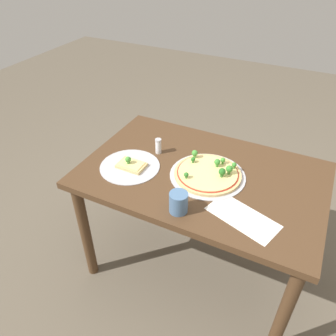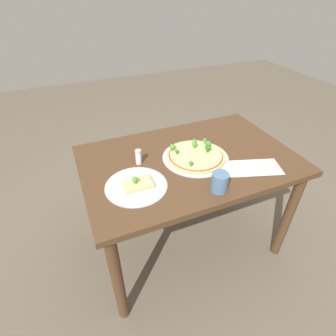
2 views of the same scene
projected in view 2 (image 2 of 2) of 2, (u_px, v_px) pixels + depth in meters
The scene contains 7 objects.
ground_plane at pixel (184, 240), 1.97m from camera, with size 8.00×8.00×0.00m, color brown.
dining_table at pixel (188, 172), 1.59m from camera, with size 1.23×0.80×0.74m.
pizza_tray_whole at pixel (196, 155), 1.52m from camera, with size 0.39×0.39×0.07m.
pizza_tray_slice at pixel (137, 185), 1.32m from camera, with size 0.32×0.32×0.06m.
drinking_cup at pixel (220, 182), 1.27m from camera, with size 0.08×0.08×0.10m, color #4C7099.
condiment_shaker at pixel (138, 157), 1.46m from camera, with size 0.04×0.04×0.09m.
paper_menu at pixel (252, 168), 1.45m from camera, with size 0.31×0.15×0.00m, color white.
Camera 2 is at (-0.60, -1.11, 1.60)m, focal length 28.00 mm.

